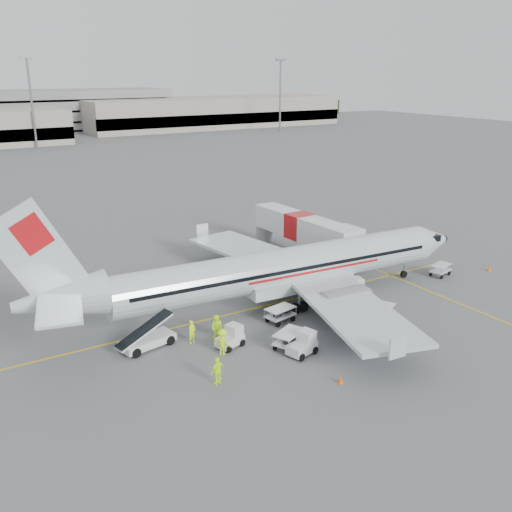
% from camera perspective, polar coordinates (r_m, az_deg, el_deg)
% --- Properties ---
extents(ground, '(360.00, 360.00, 0.00)m').
position_cam_1_polar(ground, '(48.30, 1.24, -4.92)').
color(ground, '#56595B').
extents(stripe_lead, '(44.00, 0.20, 0.01)m').
position_cam_1_polar(stripe_lead, '(48.30, 1.24, -4.91)').
color(stripe_lead, yellow).
rests_on(stripe_lead, ground).
extents(stripe_cross, '(0.20, 20.00, 0.01)m').
position_cam_1_polar(stripe_cross, '(51.67, 19.46, -4.42)').
color(stripe_cross, yellow).
rests_on(stripe_cross, ground).
extents(terminal_east, '(90.00, 26.00, 10.00)m').
position_cam_1_polar(terminal_east, '(205.68, -4.30, 14.16)').
color(terminal_east, gray).
rests_on(terminal_east, ground).
extents(parking_garage, '(62.00, 24.00, 14.00)m').
position_cam_1_polar(parking_garage, '(203.73, -18.02, 13.88)').
color(parking_garage, slate).
rests_on(parking_garage, ground).
extents(mast_center, '(3.20, 1.20, 22.00)m').
position_cam_1_polar(mast_center, '(158.26, -21.51, 14.02)').
color(mast_center, slate).
rests_on(mast_center, ground).
extents(mast_east, '(3.20, 1.20, 22.00)m').
position_cam_1_polar(mast_east, '(187.18, 2.44, 15.65)').
color(mast_east, slate).
rests_on(mast_east, ground).
extents(aircraft, '(41.06, 33.06, 10.85)m').
position_cam_1_polar(aircraft, '(46.94, 2.95, 1.41)').
color(aircraft, silver).
rests_on(aircraft, ground).
extents(jet_bridge, '(4.10, 17.32, 4.51)m').
position_cam_1_polar(jet_bridge, '(60.72, 4.36, 2.15)').
color(jet_bridge, silver).
rests_on(jet_bridge, ground).
extents(belt_loader, '(5.54, 3.01, 2.84)m').
position_cam_1_polar(belt_loader, '(41.39, -10.88, -7.20)').
color(belt_loader, silver).
rests_on(belt_loader, ground).
extents(tug_fore, '(2.36, 1.61, 1.69)m').
position_cam_1_polar(tug_fore, '(50.36, 9.47, -3.15)').
color(tug_fore, silver).
rests_on(tug_fore, ground).
extents(tug_mid, '(2.37, 1.71, 1.65)m').
position_cam_1_polar(tug_mid, '(40.07, 4.61, -8.74)').
color(tug_mid, silver).
rests_on(tug_mid, ground).
extents(tug_aft, '(2.26, 1.68, 1.56)m').
position_cam_1_polar(tug_aft, '(41.05, -2.65, -8.08)').
color(tug_aft, silver).
rests_on(tug_aft, ground).
extents(cart_loaded_a, '(2.53, 1.77, 1.21)m').
position_cam_1_polar(cart_loaded_a, '(45.00, 2.45, -5.88)').
color(cart_loaded_a, silver).
rests_on(cart_loaded_a, ground).
extents(cart_loaded_b, '(2.81, 2.33, 1.27)m').
position_cam_1_polar(cart_loaded_b, '(40.97, 3.32, -8.38)').
color(cart_loaded_b, silver).
rests_on(cart_loaded_b, ground).
extents(cart_empty_a, '(2.71, 2.31, 1.22)m').
position_cam_1_polar(cart_empty_a, '(46.26, 12.55, -5.63)').
color(cart_empty_a, silver).
rests_on(cart_empty_a, ground).
extents(cart_empty_b, '(2.43, 1.78, 1.14)m').
position_cam_1_polar(cart_empty_b, '(57.65, 17.96, -1.34)').
color(cart_empty_b, silver).
rests_on(cart_empty_b, ground).
extents(cone_nose, '(0.40, 0.40, 0.65)m').
position_cam_1_polar(cone_nose, '(60.76, 22.27, -1.09)').
color(cone_nose, '#FF6209').
rests_on(cone_nose, ground).
extents(cone_port, '(0.33, 0.33, 0.53)m').
position_cam_1_polar(cone_port, '(58.77, 1.00, -0.38)').
color(cone_port, '#FF6209').
rests_on(cone_port, ground).
extents(cone_stbd, '(0.35, 0.35, 0.57)m').
position_cam_1_polar(cone_stbd, '(37.21, 8.47, -12.09)').
color(cone_stbd, '#FF6209').
rests_on(cone_stbd, ground).
extents(crew_a, '(0.74, 0.61, 1.75)m').
position_cam_1_polar(crew_a, '(41.79, -6.42, -7.55)').
color(crew_a, '#C8FF11').
rests_on(crew_a, ground).
extents(crew_b, '(1.08, 1.15, 1.89)m').
position_cam_1_polar(crew_b, '(42.16, -3.92, -7.12)').
color(crew_b, '#C8FF11').
rests_on(crew_b, ground).
extents(crew_c, '(1.34, 1.42, 1.93)m').
position_cam_1_polar(crew_c, '(39.96, -3.37, -8.57)').
color(crew_c, '#C8FF11').
rests_on(crew_c, ground).
extents(crew_d, '(1.17, 0.70, 1.86)m').
position_cam_1_polar(crew_d, '(36.52, -3.85, -11.38)').
color(crew_d, '#C8FF11').
rests_on(crew_d, ground).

